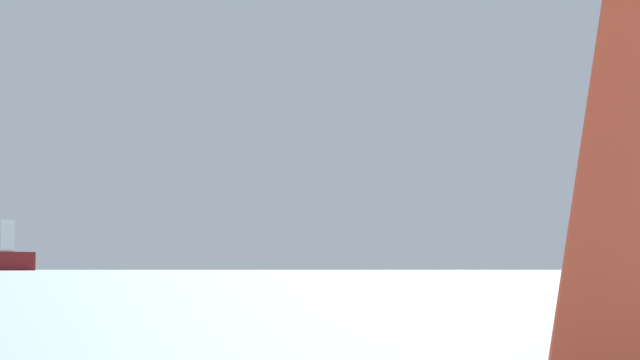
% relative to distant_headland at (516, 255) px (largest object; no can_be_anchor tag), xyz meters
% --- Properties ---
extents(distant_headland, '(1026.31, 640.59, 36.26)m').
position_rel_distant_headland_xyz_m(distant_headland, '(0.00, 0.00, 0.00)').
color(distant_headland, '#60665B').
rests_on(distant_headland, ground_plane).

